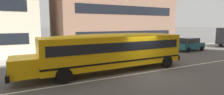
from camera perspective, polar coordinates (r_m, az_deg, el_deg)
The scene contains 5 objects.
ground_plane at distance 12.25m, azimuth 10.74°, elevation -8.17°, with size 400.00×400.00×0.00m, color #54514F.
sidewalk_far at distance 19.35m, azimuth -4.40°, elevation -2.21°, with size 120.00×3.00×0.01m, color gray.
lane_centreline at distance 12.25m, azimuth 10.74°, elevation -8.16°, with size 110.00×0.16×0.01m, color silver.
school_bus at distance 12.18m, azimuth 0.09°, elevation -0.46°, with size 12.04×2.85×2.68m.
parked_car_teal_end_of_row at distance 23.77m, azimuth 24.16°, elevation 1.02°, with size 3.98×2.03×1.64m.
Camera 1 is at (-7.23, -9.32, 3.31)m, focal length 27.64 mm.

